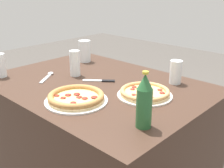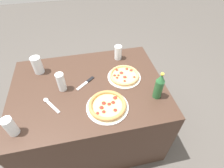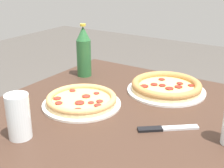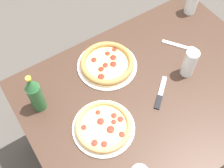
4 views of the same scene
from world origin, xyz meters
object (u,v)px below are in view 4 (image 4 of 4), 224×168
glass_cola (192,3)px  glass_mango_juice (189,64)px  pizza_veggie (104,127)px  knife (160,94)px  pizza_salami (107,64)px  spoon (185,47)px  beer_bottle (35,94)px

glass_cola → glass_mango_juice: 0.45m
glass_cola → glass_mango_juice: bearing=-133.7°
pizza_veggie → knife: (0.32, 0.00, -0.01)m
glass_cola → knife: (-0.50, -0.35, -0.06)m
glass_mango_juice → knife: (-0.19, -0.03, -0.07)m
pizza_salami → glass_mango_juice: glass_mango_juice is taller
glass_mango_juice → knife: glass_mango_juice is taller
pizza_salami → glass_cola: size_ratio=2.14×
pizza_salami → knife: pizza_salami is taller
glass_cola → spoon: (-0.21, -0.20, -0.06)m
pizza_veggie → beer_bottle: 0.33m
spoon → knife: bearing=-151.7°
glass_cola → spoon: 0.29m
pizza_salami → beer_bottle: bearing=-176.2°
knife → pizza_veggie: bearing=-179.9°
beer_bottle → spoon: size_ratio=1.39×
pizza_veggie → spoon: (0.61, 0.16, -0.01)m
glass_cola → spoon: glass_cola is taller
pizza_veggie → glass_cola: bearing=23.4°
spoon → pizza_veggie: bearing=-165.6°
glass_mango_juice → beer_bottle: 0.74m
knife → spoon: bearing=28.3°
pizza_veggie → knife: 0.32m
pizza_salami → spoon: bearing=-16.8°
glass_cola → pizza_salami: bearing=-173.4°
pizza_salami → spoon: (0.41, -0.13, -0.01)m
knife → spoon: size_ratio=0.95×
glass_cola → knife: size_ratio=0.89×
glass_cola → beer_bottle: size_ratio=0.61×
pizza_veggie → knife: bearing=0.1°
beer_bottle → glass_mango_juice: bearing=-18.0°
pizza_salami → glass_cola: (0.62, 0.07, 0.04)m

